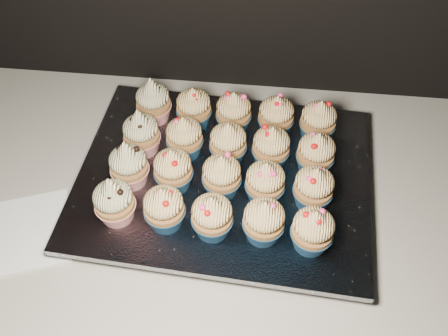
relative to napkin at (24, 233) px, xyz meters
name	(u,v)px	position (x,y,z in m)	size (l,w,h in m)	color
cabinet	(133,306)	(0.09, 0.10, -0.47)	(2.40, 0.60, 0.86)	black
worktop	(97,197)	(0.09, 0.10, -0.02)	(2.44, 0.64, 0.04)	beige
napkin	(24,233)	(0.00, 0.00, 0.00)	(0.14, 0.14, 0.00)	white
baking_tray	(224,182)	(0.31, 0.13, 0.01)	(0.45, 0.34, 0.02)	black
foil_lining	(224,176)	(0.31, 0.13, 0.03)	(0.48, 0.38, 0.01)	silver
cupcake_0	(114,201)	(0.15, 0.03, 0.07)	(0.06, 0.06, 0.10)	red
cupcake_1	(164,208)	(0.23, 0.02, 0.07)	(0.06, 0.06, 0.08)	navy
cupcake_2	(212,216)	(0.30, 0.02, 0.07)	(0.06, 0.06, 0.08)	navy
cupcake_3	(264,221)	(0.38, 0.02, 0.07)	(0.06, 0.06, 0.08)	navy
cupcake_4	(313,230)	(0.45, 0.01, 0.07)	(0.06, 0.06, 0.08)	navy
cupcake_5	(129,165)	(0.16, 0.10, 0.07)	(0.06, 0.06, 0.10)	red
cupcake_6	(173,170)	(0.23, 0.10, 0.07)	(0.06, 0.06, 0.08)	navy
cupcake_7	(222,176)	(0.31, 0.09, 0.07)	(0.06, 0.06, 0.08)	navy
cupcake_8	(265,182)	(0.38, 0.09, 0.07)	(0.06, 0.06, 0.08)	navy
cupcake_9	(314,188)	(0.45, 0.09, 0.07)	(0.06, 0.06, 0.08)	navy
cupcake_10	(141,133)	(0.16, 0.17, 0.07)	(0.06, 0.06, 0.10)	red
cupcake_11	(184,137)	(0.24, 0.17, 0.07)	(0.06, 0.06, 0.08)	navy
cupcake_12	(228,143)	(0.31, 0.16, 0.07)	(0.06, 0.06, 0.08)	navy
cupcake_13	(271,147)	(0.38, 0.16, 0.07)	(0.06, 0.06, 0.08)	navy
cupcake_14	(316,153)	(0.46, 0.16, 0.07)	(0.06, 0.06, 0.08)	navy
cupcake_15	(153,101)	(0.17, 0.25, 0.07)	(0.06, 0.06, 0.10)	red
cupcake_16	(194,108)	(0.24, 0.24, 0.07)	(0.06, 0.06, 0.08)	navy
cupcake_17	(234,112)	(0.31, 0.24, 0.07)	(0.06, 0.06, 0.08)	navy
cupcake_18	(276,116)	(0.39, 0.24, 0.07)	(0.06, 0.06, 0.08)	navy
cupcake_19	(318,121)	(0.46, 0.23, 0.07)	(0.06, 0.06, 0.08)	navy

